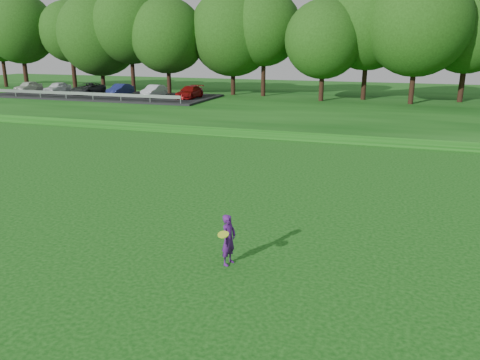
% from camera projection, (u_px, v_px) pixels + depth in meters
% --- Properties ---
extents(ground, '(140.00, 140.00, 0.00)m').
position_uv_depth(ground, '(158.00, 272.00, 12.90)').
color(ground, '#0E440D').
rests_on(ground, ground).
extents(berm, '(130.00, 30.00, 0.60)m').
position_uv_depth(berm, '(331.00, 107.00, 43.76)').
color(berm, '#0E440D').
rests_on(berm, ground).
extents(walking_path, '(130.00, 1.60, 0.04)m').
position_uv_depth(walking_path, '(301.00, 138.00, 31.09)').
color(walking_path, gray).
rests_on(walking_path, ground).
extents(treeline, '(104.00, 7.00, 15.00)m').
position_uv_depth(treeline, '(341.00, 22.00, 45.20)').
color(treeline, '#1B400E').
rests_on(treeline, berm).
extents(parking_lot, '(24.00, 9.00, 1.38)m').
position_uv_depth(parking_lot, '(104.00, 92.00, 49.74)').
color(parking_lot, black).
rests_on(parking_lot, berm).
extents(woman, '(0.47, 0.96, 1.49)m').
position_uv_depth(woman, '(229.00, 240.00, 13.18)').
color(woman, '#4C186D').
rests_on(woman, ground).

